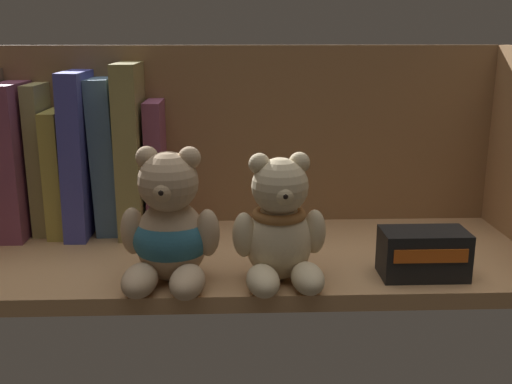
% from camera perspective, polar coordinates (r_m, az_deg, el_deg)
% --- Properties ---
extents(shelf_board, '(0.76, 0.28, 0.02)m').
position_cam_1_polar(shelf_board, '(0.81, -1.60, -6.36)').
color(shelf_board, tan).
rests_on(shelf_board, ground).
extents(shelf_back_panel, '(0.79, 0.01, 0.28)m').
position_cam_1_polar(shelf_back_panel, '(0.91, -1.76, 4.72)').
color(shelf_back_panel, olive).
rests_on(shelf_back_panel, ground).
extents(book_1, '(0.03, 0.15, 0.22)m').
position_cam_1_polar(book_1, '(0.93, -21.28, 3.05)').
color(book_1, '#7F415F').
rests_on(book_1, shelf_board).
extents(book_2, '(0.02, 0.09, 0.21)m').
position_cam_1_polar(book_2, '(0.92, -19.42, 3.02)').
color(book_2, '#9E9359').
rests_on(book_2, shelf_board).
extents(book_3, '(0.02, 0.12, 0.18)m').
position_cam_1_polar(book_3, '(0.92, -17.76, 1.98)').
color(book_3, '#AB9A42').
rests_on(book_3, shelf_board).
extents(book_4, '(0.03, 0.15, 0.23)m').
position_cam_1_polar(book_4, '(0.91, -15.98, 3.67)').
color(book_4, '#4448A9').
rests_on(book_4, shelf_board).
extents(book_5, '(0.04, 0.10, 0.22)m').
position_cam_1_polar(book_5, '(0.90, -13.74, 3.40)').
color(book_5, slate).
rests_on(book_5, shelf_board).
extents(book_6, '(0.03, 0.14, 0.24)m').
position_cam_1_polar(book_6, '(0.89, -11.45, 4.12)').
color(book_6, '#94894F').
rests_on(book_6, shelf_board).
extents(book_7, '(0.02, 0.09, 0.19)m').
position_cam_1_polar(book_7, '(0.89, -9.30, 2.50)').
color(book_7, '#814160').
rests_on(book_7, shelf_board).
extents(teddy_bear_larger, '(0.12, 0.12, 0.16)m').
position_cam_1_polar(teddy_bear_larger, '(0.70, -8.12, -3.60)').
color(teddy_bear_larger, tan).
rests_on(teddy_bear_larger, shelf_board).
extents(teddy_bear_smaller, '(0.11, 0.11, 0.15)m').
position_cam_1_polar(teddy_bear_smaller, '(0.70, 2.27, -3.42)').
color(teddy_bear_smaller, beige).
rests_on(teddy_bear_smaller, shelf_board).
extents(small_product_box, '(0.10, 0.06, 0.06)m').
position_cam_1_polar(small_product_box, '(0.75, 15.47, -5.60)').
color(small_product_box, black).
rests_on(small_product_box, shelf_board).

